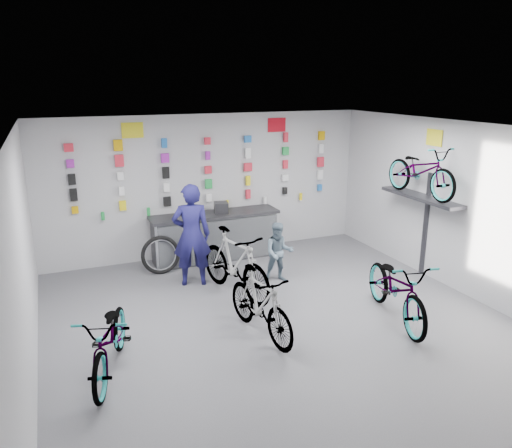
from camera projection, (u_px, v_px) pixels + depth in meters
name	position (u px, v px, depth m)	size (l,w,h in m)	color
floor	(290.00, 334.00, 7.49)	(8.00, 8.00, 0.00)	#4D4D52
ceiling	(294.00, 132.00, 6.65)	(8.00, 8.00, 0.00)	white
wall_back	(208.00, 186.00, 10.61)	(7.00, 7.00, 0.00)	silver
wall_left	(22.00, 274.00, 5.77)	(8.00, 8.00, 0.00)	silver
wall_right	(479.00, 214.00, 8.37)	(8.00, 8.00, 0.00)	silver
counter	(215.00, 237.00, 10.49)	(2.70, 0.66, 1.00)	black
merch_wall	(204.00, 172.00, 10.43)	(5.56, 0.08, 1.56)	#D49B03
wall_bracket	(422.00, 201.00, 9.38)	(0.39, 1.90, 2.00)	#333338
sign_left	(132.00, 130.00, 9.70)	(0.42, 0.02, 0.30)	yellow
sign_right	(277.00, 125.00, 10.85)	(0.42, 0.02, 0.30)	red
sign_side	(434.00, 138.00, 9.10)	(0.02, 0.40, 0.30)	yellow
bike_left	(111.00, 339.00, 6.36)	(0.64, 1.82, 0.96)	gray
bike_center	(260.00, 304.00, 7.29)	(0.48, 1.70, 1.02)	gray
bike_right	(397.00, 288.00, 7.79)	(0.71, 2.04, 1.07)	gray
bike_service	(235.00, 263.00, 8.69)	(0.55, 1.96, 1.18)	gray
bike_wall	(421.00, 171.00, 9.18)	(0.63, 1.80, 0.95)	gray
clerk	(192.00, 235.00, 9.05)	(0.69, 0.46, 1.91)	#17154B
customer	(279.00, 252.00, 9.28)	(0.56, 0.43, 1.14)	slate
spare_wheel	(161.00, 255.00, 9.73)	(0.77, 0.20, 0.76)	black
register	(221.00, 207.00, 10.37)	(0.28, 0.30, 0.22)	black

